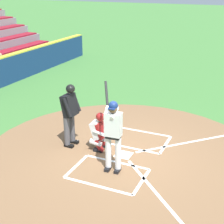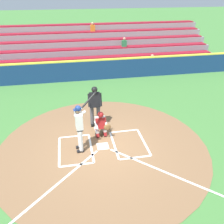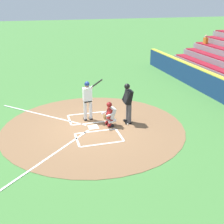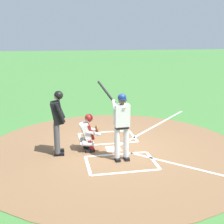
# 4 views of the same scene
# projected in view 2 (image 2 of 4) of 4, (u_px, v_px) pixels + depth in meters

# --- Properties ---
(ground_plane) EXTENTS (120.00, 120.00, 0.00)m
(ground_plane) POSITION_uv_depth(u_px,v_px,m) (103.00, 147.00, 9.23)
(ground_plane) COLOR #427A38
(dirt_circle) EXTENTS (8.00, 8.00, 0.01)m
(dirt_circle) POSITION_uv_depth(u_px,v_px,m) (103.00, 146.00, 9.22)
(dirt_circle) COLOR brown
(dirt_circle) RESTS_ON ground
(home_plate_and_chalk) EXTENTS (7.93, 4.91, 0.01)m
(home_plate_and_chalk) POSITION_uv_depth(u_px,v_px,m) (107.00, 161.00, 8.46)
(home_plate_and_chalk) COLOR white
(home_plate_and_chalk) RESTS_ON dirt_circle
(batter) EXTENTS (0.90, 0.76, 2.13)m
(batter) POSITION_uv_depth(u_px,v_px,m) (79.00, 125.00, 8.53)
(batter) COLOR white
(batter) RESTS_ON ground
(catcher) EXTENTS (0.62, 0.61, 1.13)m
(catcher) POSITION_uv_depth(u_px,v_px,m) (101.00, 124.00, 9.60)
(catcher) COLOR black
(catcher) RESTS_ON ground
(plate_umpire) EXTENTS (0.59, 0.42, 1.86)m
(plate_umpire) POSITION_uv_depth(u_px,v_px,m) (95.00, 104.00, 10.11)
(plate_umpire) COLOR #4C4C51
(plate_umpire) RESTS_ON ground
(baseball) EXTENTS (0.07, 0.07, 0.07)m
(baseball) POSITION_uv_depth(u_px,v_px,m) (101.00, 125.00, 10.58)
(baseball) COLOR white
(baseball) RESTS_ON ground
(backstop_wall) EXTENTS (22.00, 0.36, 1.31)m
(backstop_wall) POSITION_uv_depth(u_px,v_px,m) (85.00, 70.00, 15.42)
(backstop_wall) COLOR navy
(backstop_wall) RESTS_ON ground
(bleacher_stand) EXTENTS (20.00, 5.10, 3.00)m
(bleacher_stand) POSITION_uv_depth(u_px,v_px,m) (80.00, 51.00, 18.57)
(bleacher_stand) COLOR gray
(bleacher_stand) RESTS_ON ground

